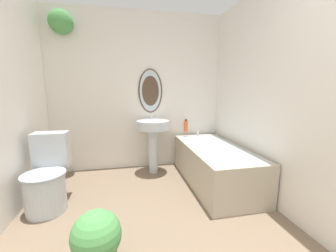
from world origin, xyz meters
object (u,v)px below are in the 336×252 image
object	(u,v)px
toilet	(47,178)
bathtub	(214,164)
shampoo_bottle	(186,126)
potted_plant	(97,242)
pedestal_sink	(153,133)

from	to	relation	value
toilet	bathtub	bearing A→B (deg)	5.37
shampoo_bottle	potted_plant	xyz separation A→B (m)	(-1.16, -1.84, -0.42)
bathtub	shampoo_bottle	distance (m)	0.81
bathtub	potted_plant	bearing A→B (deg)	-139.45
toilet	bathtub	distance (m)	1.99
shampoo_bottle	potted_plant	distance (m)	2.22
toilet	shampoo_bottle	world-z (taller)	shampoo_bottle
pedestal_sink	bathtub	size ratio (longest dim) A/B	0.59
pedestal_sink	potted_plant	size ratio (longest dim) A/B	1.92
pedestal_sink	potted_plant	distance (m)	1.84
bathtub	shampoo_bottle	xyz separation A→B (m)	(-0.20, 0.67, 0.41)
pedestal_sink	potted_plant	bearing A→B (deg)	-109.87
pedestal_sink	shampoo_bottle	xyz separation A→B (m)	(0.55, 0.14, 0.06)
shampoo_bottle	potted_plant	bearing A→B (deg)	-122.26
pedestal_sink	shampoo_bottle	world-z (taller)	pedestal_sink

